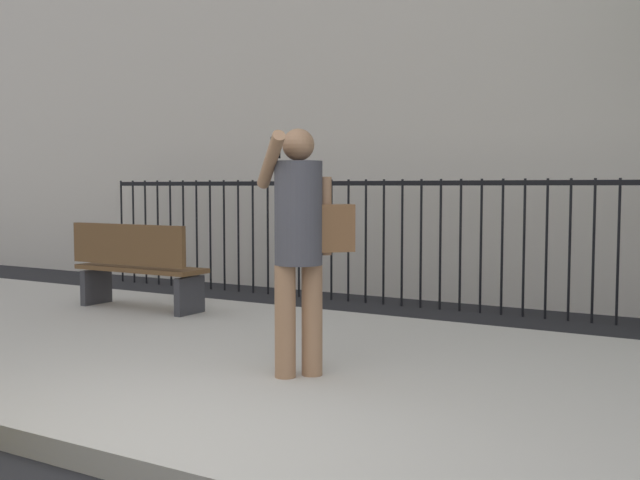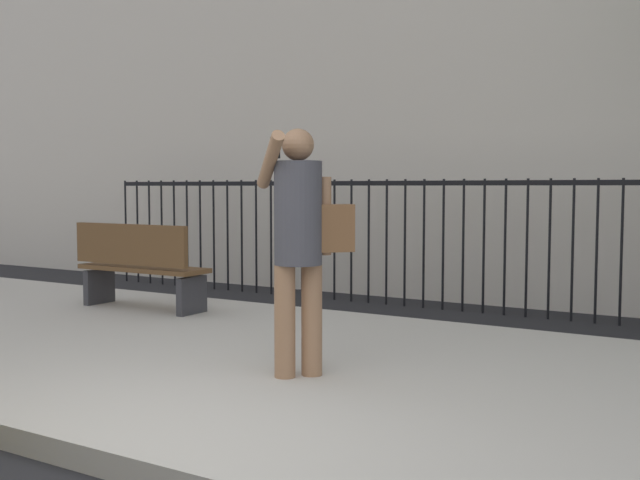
{
  "view_description": "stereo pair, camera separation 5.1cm",
  "coord_description": "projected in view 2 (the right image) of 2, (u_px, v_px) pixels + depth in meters",
  "views": [
    {
      "loc": [
        2.69,
        -2.65,
        1.51
      ],
      "look_at": [
        -0.11,
        2.1,
        1.11
      ],
      "focal_mm": 41.78,
      "sensor_mm": 36.0,
      "label": 1
    },
    {
      "loc": [
        2.74,
        -2.62,
        1.51
      ],
      "look_at": [
        -0.11,
        2.1,
        1.11
      ],
      "focal_mm": 41.78,
      "sensor_mm": 36.0,
      "label": 2
    }
  ],
  "objects": [
    {
      "name": "iron_fence",
      "position": [
        495.0,
        228.0,
        8.72
      ],
      "size": [
        12.03,
        0.04,
        1.6
      ],
      "color": "black",
      "rests_on": "ground"
    },
    {
      "name": "sidewalk",
      "position": [
        339.0,
        376.0,
        5.63
      ],
      "size": [
        28.0,
        4.4,
        0.15
      ],
      "primitive_type": "cube",
      "color": "#B2ADA3",
      "rests_on": "ground"
    },
    {
      "name": "pedestrian_on_phone",
      "position": [
        302.0,
        233.0,
        5.27
      ],
      "size": [
        0.68,
        0.7,
        1.76
      ],
      "color": "#936B4C",
      "rests_on": "sidewalk"
    },
    {
      "name": "street_bench",
      "position": [
        138.0,
        264.0,
        8.19
      ],
      "size": [
        1.6,
        0.45,
        0.95
      ],
      "color": "brown",
      "rests_on": "sidewalk"
    }
  ]
}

